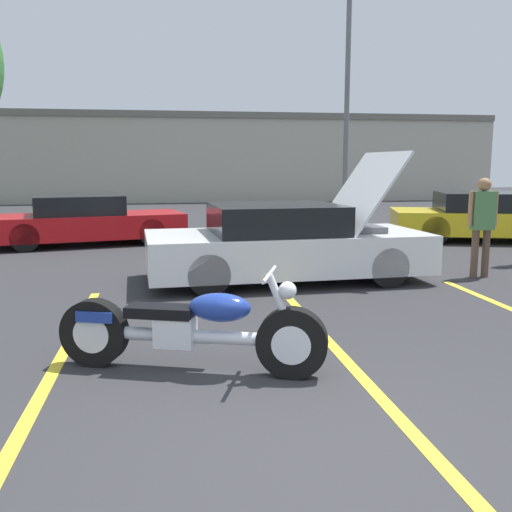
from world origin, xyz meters
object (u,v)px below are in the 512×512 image
at_px(parked_car_right_row, 488,218).
at_px(spectator_near_motorcycle, 482,219).
at_px(light_pole, 349,88).
at_px(motorcycle, 190,330).
at_px(show_car_hood_open, 287,243).
at_px(parked_car_left_row, 85,221).

xyz_separation_m(parked_car_right_row, spectator_near_motorcycle, (-2.69, -4.31, 0.41)).
xyz_separation_m(light_pole, motorcycle, (-6.19, -14.62, -4.09)).
height_order(show_car_hood_open, parked_car_left_row, show_car_hood_open).
xyz_separation_m(show_car_hood_open, spectator_near_motorcycle, (3.26, -0.27, 0.38)).
xyz_separation_m(motorcycle, parked_car_right_row, (7.70, 7.99, 0.18)).
relative_size(motorcycle, spectator_near_motorcycle, 1.46).
xyz_separation_m(motorcycle, spectator_near_motorcycle, (5.01, 3.68, 0.60)).
bearing_deg(light_pole, spectator_near_motorcycle, -96.17).
bearing_deg(parked_car_right_row, light_pole, 118.76).
bearing_deg(spectator_near_motorcycle, parked_car_right_row, 57.99).
relative_size(motorcycle, parked_car_left_row, 0.51).
bearing_deg(parked_car_right_row, parked_car_left_row, -168.99).
bearing_deg(parked_car_right_row, show_car_hood_open, -129.96).
relative_size(light_pole, show_car_hood_open, 1.78).
bearing_deg(parked_car_left_row, parked_car_right_row, -17.51).
bearing_deg(show_car_hood_open, parked_car_right_row, 30.76).
height_order(light_pole, parked_car_left_row, light_pole).
relative_size(light_pole, parked_car_right_row, 1.63).
relative_size(light_pole, motorcycle, 3.37).
distance_m(light_pole, parked_car_left_row, 10.85).
xyz_separation_m(show_car_hood_open, parked_car_left_row, (-3.84, 4.88, -0.05)).
bearing_deg(parked_car_left_row, show_car_hood_open, -64.36).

